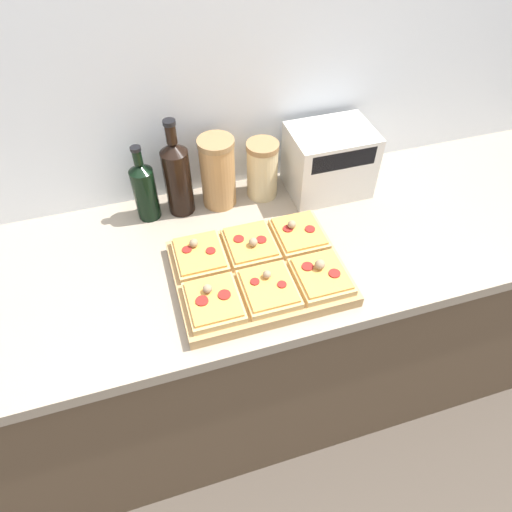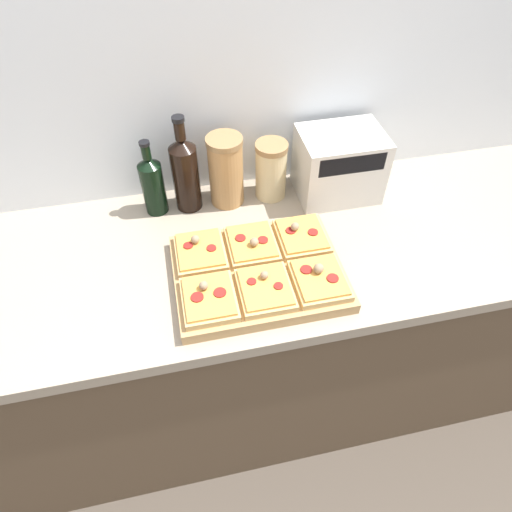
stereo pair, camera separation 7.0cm
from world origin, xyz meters
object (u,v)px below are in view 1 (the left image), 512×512
(olive_oil_bottle, at_px, (145,189))
(wine_bottle, at_px, (177,176))
(grain_jar_tall, at_px, (218,172))
(grain_jar_short, at_px, (262,170))
(toaster_oven, at_px, (329,161))
(cutting_board, at_px, (259,273))

(olive_oil_bottle, bearing_deg, wine_bottle, -0.00)
(olive_oil_bottle, height_order, grain_jar_tall, olive_oil_bottle)
(grain_jar_short, bearing_deg, olive_oil_bottle, 180.00)
(grain_jar_tall, relative_size, toaster_oven, 0.83)
(grain_jar_short, xyz_separation_m, toaster_oven, (0.21, -0.03, 0.01))
(toaster_oven, bearing_deg, wine_bottle, 176.14)
(wine_bottle, height_order, toaster_oven, wine_bottle)
(wine_bottle, bearing_deg, grain_jar_tall, 0.00)
(cutting_board, bearing_deg, wine_bottle, 113.58)
(olive_oil_bottle, height_order, toaster_oven, olive_oil_bottle)
(cutting_board, height_order, wine_bottle, wine_bottle)
(olive_oil_bottle, relative_size, grain_jar_tall, 1.08)
(cutting_board, distance_m, grain_jar_tall, 0.36)
(olive_oil_bottle, xyz_separation_m, wine_bottle, (0.10, -0.00, 0.03))
(grain_jar_short, bearing_deg, grain_jar_tall, 180.00)
(wine_bottle, bearing_deg, toaster_oven, -3.86)
(cutting_board, xyz_separation_m, toaster_oven, (0.33, 0.31, 0.09))
(grain_jar_tall, height_order, grain_jar_short, grain_jar_tall)
(grain_jar_short, bearing_deg, toaster_oven, -8.63)
(grain_jar_tall, bearing_deg, cutting_board, -85.55)
(wine_bottle, bearing_deg, olive_oil_bottle, 180.00)
(olive_oil_bottle, bearing_deg, grain_jar_short, -0.00)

